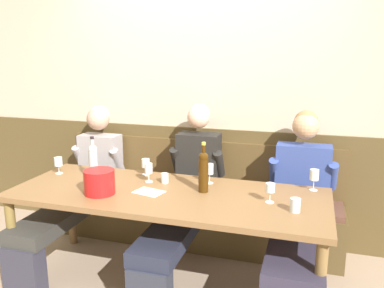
{
  "coord_description": "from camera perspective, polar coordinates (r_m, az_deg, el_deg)",
  "views": [
    {
      "loc": [
        0.98,
        -2.48,
        1.74
      ],
      "look_at": [
        0.09,
        0.44,
        1.04
      ],
      "focal_mm": 37.33,
      "sensor_mm": 36.0,
      "label": 1
    }
  ],
  "objects": [
    {
      "name": "room_wall_back",
      "position": [
        3.72,
        1.64,
        7.69
      ],
      "size": [
        6.8,
        0.08,
        2.8
      ],
      "primitive_type": "cube",
      "color": "#C6B49B",
      "rests_on": "ground"
    },
    {
      "name": "wood_wainscot_panel",
      "position": [
        3.85,
        1.34,
        -5.44
      ],
      "size": [
        6.8,
        0.03,
        1.05
      ],
      "primitive_type": "cube",
      "color": "brown",
      "rests_on": "ground"
    },
    {
      "name": "wall_bench",
      "position": [
        3.75,
        0.44,
        -9.96
      ],
      "size": [
        2.62,
        0.42,
        0.94
      ],
      "color": "brown",
      "rests_on": "ground"
    },
    {
      "name": "dining_table",
      "position": [
        2.97,
        -3.56,
        -8.2
      ],
      "size": [
        2.32,
        0.89,
        0.74
      ],
      "color": "brown",
      "rests_on": "ground"
    },
    {
      "name": "person_center_right_seat",
      "position": [
        3.67,
        -15.74,
        -5.41
      ],
      "size": [
        0.48,
        1.33,
        1.25
      ],
      "color": "#31303E",
      "rests_on": "ground"
    },
    {
      "name": "person_right_seat",
      "position": [
        3.27,
        -0.83,
        -6.9
      ],
      "size": [
        0.47,
        1.33,
        1.31
      ],
      "color": "#2E313E",
      "rests_on": "ground"
    },
    {
      "name": "person_center_left_seat",
      "position": [
        3.12,
        15.13,
        -8.72
      ],
      "size": [
        0.54,
        1.33,
        1.29
      ],
      "color": "#362334",
      "rests_on": "ground"
    },
    {
      "name": "ice_bucket",
      "position": [
        2.96,
        -13.08,
        -5.3
      ],
      "size": [
        0.22,
        0.22,
        0.18
      ],
      "primitive_type": "cylinder",
      "color": "red",
      "rests_on": "dining_table"
    },
    {
      "name": "wine_bottle_clear_water",
      "position": [
        2.9,
        1.64,
        -3.79
      ],
      "size": [
        0.07,
        0.07,
        0.37
      ],
      "color": "#3E2408",
      "rests_on": "dining_table"
    },
    {
      "name": "wine_bottle_amber_mid",
      "position": [
        3.26,
        -13.93,
        -2.39
      ],
      "size": [
        0.07,
        0.07,
        0.36
      ],
      "color": "silver",
      "rests_on": "dining_table"
    },
    {
      "name": "wine_glass_right_end",
      "position": [
        2.76,
        11.11,
        -6.26
      ],
      "size": [
        0.06,
        0.06,
        0.14
      ],
      "color": "silver",
      "rests_on": "dining_table"
    },
    {
      "name": "wine_glass_near_bucket",
      "position": [
        3.15,
        -6.22,
        -3.64
      ],
      "size": [
        0.06,
        0.06,
        0.15
      ],
      "color": "silver",
      "rests_on": "dining_table"
    },
    {
      "name": "wine_glass_mid_left",
      "position": [
        3.53,
        -18.56,
        -2.47
      ],
      "size": [
        0.07,
        0.07,
        0.14
      ],
      "color": "silver",
      "rests_on": "dining_table"
    },
    {
      "name": "wine_glass_mid_right",
      "position": [
        3.1,
        2.53,
        -3.74
      ],
      "size": [
        0.06,
        0.06,
        0.16
      ],
      "color": "silver",
      "rests_on": "dining_table"
    },
    {
      "name": "wine_glass_center_front",
      "position": [
        3.34,
        -6.64,
        -2.86
      ],
      "size": [
        0.07,
        0.07,
        0.14
      ],
      "color": "silver",
      "rests_on": "dining_table"
    },
    {
      "name": "wine_glass_by_bottle",
      "position": [
        3.08,
        17.07,
        -4.32
      ],
      "size": [
        0.07,
        0.07,
        0.16
      ],
      "color": "silver",
      "rests_on": "dining_table"
    },
    {
      "name": "water_tumbler_left",
      "position": [
        3.14,
        -3.92,
        -4.88
      ],
      "size": [
        0.06,
        0.06,
        0.08
      ],
      "primitive_type": "cylinder",
      "color": "silver",
      "rests_on": "dining_table"
    },
    {
      "name": "water_tumbler_right",
      "position": [
        2.66,
        14.53,
        -8.47
      ],
      "size": [
        0.07,
        0.07,
        0.09
      ],
      "primitive_type": "cylinder",
      "color": "silver",
      "rests_on": "dining_table"
    },
    {
      "name": "tasting_sheet_left_guest",
      "position": [
        2.96,
        -6.18,
        -6.82
      ],
      "size": [
        0.24,
        0.19,
        0.0
      ],
      "primitive_type": "cube",
      "rotation": [
        0.0,
        0.0,
        -0.24
      ],
      "color": "white",
      "rests_on": "dining_table"
    }
  ]
}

